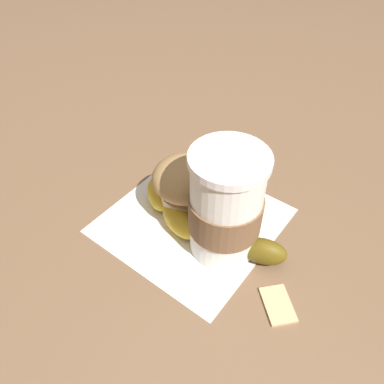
{
  "coord_description": "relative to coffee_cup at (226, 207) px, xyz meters",
  "views": [
    {
      "loc": [
        -0.14,
        0.33,
        0.41
      ],
      "look_at": [
        0.0,
        0.0,
        0.06
      ],
      "focal_mm": 35.0,
      "sensor_mm": 36.0,
      "label": 1
    }
  ],
  "objects": [
    {
      "name": "ground_plane",
      "position": [
        0.05,
        -0.02,
        -0.08
      ],
      "size": [
        3.0,
        3.0,
        0.0
      ],
      "primitive_type": "plane",
      "color": "brown"
    },
    {
      "name": "paper_napkin",
      "position": [
        0.05,
        -0.02,
        -0.07
      ],
      "size": [
        0.28,
        0.28,
        0.0
      ],
      "primitive_type": "cube",
      "rotation": [
        0.0,
        0.0,
        -0.27
      ],
      "color": "white",
      "rests_on": "ground_plane"
    },
    {
      "name": "coffee_cup",
      "position": [
        0.0,
        0.0,
        0.0
      ],
      "size": [
        0.09,
        0.09,
        0.15
      ],
      "color": "white",
      "rests_on": "paper_napkin"
    },
    {
      "name": "muffin",
      "position": [
        0.07,
        -0.04,
        -0.02
      ],
      "size": [
        0.09,
        0.09,
        0.09
      ],
      "color": "beige",
      "rests_on": "paper_napkin"
    },
    {
      "name": "banana",
      "position": [
        0.03,
        -0.0,
        -0.05
      ],
      "size": [
        0.23,
        0.11,
        0.04
      ],
      "color": "gold",
      "rests_on": "paper_napkin"
    },
    {
      "name": "sugar_packet",
      "position": [
        -0.09,
        0.06,
        -0.07
      ],
      "size": [
        0.05,
        0.06,
        0.01
      ],
      "primitive_type": "cube",
      "rotation": [
        0.0,
        0.0,
        5.28
      ],
      "color": "#E0B27F",
      "rests_on": "ground_plane"
    }
  ]
}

